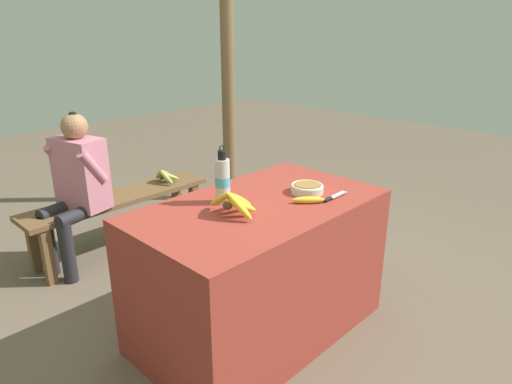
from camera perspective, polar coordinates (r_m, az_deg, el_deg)
The scene contains 11 objects.
ground_plane at distance 2.65m, azimuth 0.32°, elevation -16.70°, with size 12.00×12.00×0.00m, color brown.
market_counter at distance 2.44m, azimuth 0.33°, elevation -9.64°, with size 1.29×0.75×0.75m.
banana_bunch_ripe at distance 2.12m, azimuth -2.85°, elevation -1.25°, with size 0.19×0.30×0.14m.
serving_bowl at distance 2.43m, azimuth 6.41°, elevation 0.52°, with size 0.17×0.17×0.05m.
water_bottle at distance 2.26m, azimuth -4.20°, elevation 1.49°, with size 0.08×0.08×0.30m.
loose_banana_front at distance 2.29m, azimuth 6.53°, elevation -0.99°, with size 0.15×0.14×0.04m.
knife at distance 2.36m, azimuth 9.46°, elevation -0.67°, with size 0.19×0.03×0.02m.
wooden_bench at distance 3.49m, azimuth -16.72°, elevation -1.55°, with size 1.39×0.32×0.42m.
seated_vendor at distance 3.24m, azimuth -21.60°, elevation 1.19°, with size 0.45×0.42×1.07m.
banana_bunch_green at distance 3.65m, azimuth -11.26°, elevation 2.02°, with size 0.15×0.24×0.12m.
support_post_far at distance 4.23m, azimuth -3.53°, elevation 13.68°, with size 0.12×0.12×2.23m.
Camera 1 is at (-1.53, -1.47, 1.59)m, focal length 32.00 mm.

